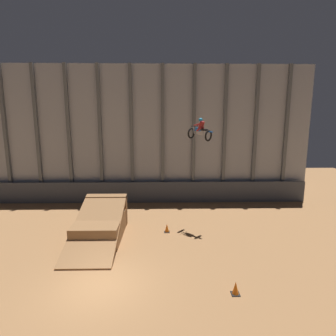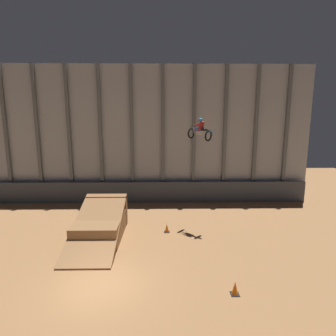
% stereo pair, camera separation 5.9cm
% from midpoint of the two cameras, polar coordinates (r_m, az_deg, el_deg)
% --- Properties ---
extents(ground_plane, '(60.00, 60.00, 0.00)m').
position_cam_midpoint_polar(ground_plane, '(13.16, -14.49, -23.51)').
color(ground_plane, '#996B42').
extents(arena_back_wall, '(32.00, 0.40, 12.14)m').
position_cam_midpoint_polar(arena_back_wall, '(23.79, -7.97, 7.15)').
color(arena_back_wall, '#A3A8B2').
rests_on(arena_back_wall, ground_plane).
extents(lower_barrier, '(31.36, 0.20, 1.88)m').
position_cam_midpoint_polar(lower_barrier, '(23.98, -7.85, -5.26)').
color(lower_barrier, '#474C56').
rests_on(lower_barrier, ground_plane).
extents(dirt_ramp, '(2.80, 6.15, 2.30)m').
position_cam_midpoint_polar(dirt_ramp, '(17.68, -14.42, -11.70)').
color(dirt_ramp, olive).
rests_on(dirt_ramp, ground_plane).
extents(rider_bike_solo, '(1.63, 1.62, 1.51)m').
position_cam_midpoint_polar(rider_bike_solo, '(17.49, 6.91, 8.01)').
color(rider_bike_solo, black).
extents(traffic_cone_near_ramp, '(0.36, 0.36, 0.58)m').
position_cam_midpoint_polar(traffic_cone_near_ramp, '(17.76, -0.33, -12.94)').
color(traffic_cone_near_ramp, black).
rests_on(traffic_cone_near_ramp, ground_plane).
extents(traffic_cone_arena_edge, '(0.36, 0.36, 0.58)m').
position_cam_midpoint_polar(traffic_cone_arena_edge, '(12.47, 14.36, -24.02)').
color(traffic_cone_arena_edge, black).
rests_on(traffic_cone_arena_edge, ground_plane).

